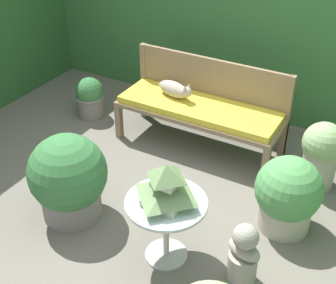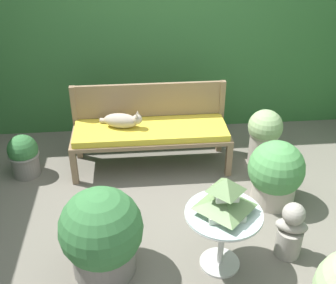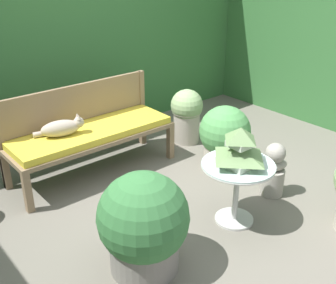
% 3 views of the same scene
% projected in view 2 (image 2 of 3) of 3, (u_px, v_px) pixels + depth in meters
% --- Properties ---
extents(ground, '(30.00, 30.00, 0.00)m').
position_uv_depth(ground, '(185.00, 233.00, 3.59)').
color(ground, '#666056').
extents(foliage_hedge_back, '(6.40, 0.83, 2.34)m').
position_uv_depth(foliage_hedge_back, '(162.00, 23.00, 4.98)').
color(foliage_hedge_back, '#336633').
rests_on(foliage_hedge_back, ground).
extents(garden_bench, '(1.60, 0.55, 0.46)m').
position_uv_depth(garden_bench, '(151.00, 133.00, 4.28)').
color(garden_bench, '#7F664C').
rests_on(garden_bench, ground).
extents(bench_backrest, '(1.60, 0.06, 0.83)m').
position_uv_depth(bench_backrest, '(149.00, 104.00, 4.39)').
color(bench_backrest, '#7F664C').
rests_on(bench_backrest, ground).
extents(cat, '(0.43, 0.26, 0.18)m').
position_uv_depth(cat, '(122.00, 120.00, 4.21)').
color(cat, '#A89989').
rests_on(cat, garden_bench).
extents(patio_table, '(0.57, 0.57, 0.52)m').
position_uv_depth(patio_table, '(223.00, 224.00, 3.09)').
color(patio_table, '#B7B7B2').
rests_on(patio_table, ground).
extents(pagoda_birdhouse, '(0.35, 0.35, 0.30)m').
position_uv_depth(pagoda_birdhouse, '(225.00, 198.00, 2.96)').
color(pagoda_birdhouse, '#B2BCA8').
rests_on(pagoda_birdhouse, patio_table).
extents(garden_bust, '(0.28, 0.22, 0.49)m').
position_uv_depth(garden_bust, '(291.00, 231.00, 3.27)').
color(garden_bust, gray).
rests_on(garden_bust, ground).
extents(potted_plant_table_near, '(0.31, 0.31, 0.45)m').
position_uv_depth(potted_plant_table_near, '(24.00, 155.00, 4.23)').
color(potted_plant_table_near, slate).
rests_on(potted_plant_table_near, ground).
extents(potted_plant_path_edge, '(0.62, 0.62, 0.72)m').
position_uv_depth(potted_plant_path_edge, '(102.00, 235.00, 3.07)').
color(potted_plant_path_edge, slate).
rests_on(potted_plant_path_edge, ground).
extents(potted_plant_bench_left, '(0.36, 0.36, 0.61)m').
position_uv_depth(potted_plant_bench_left, '(264.00, 135.00, 4.37)').
color(potted_plant_bench_left, '#ADA393').
rests_on(potted_plant_bench_left, ground).
extents(potted_plant_table_far, '(0.51, 0.51, 0.62)m').
position_uv_depth(potted_plant_table_far, '(275.00, 174.00, 3.81)').
color(potted_plant_table_far, '#ADA393').
rests_on(potted_plant_table_far, ground).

